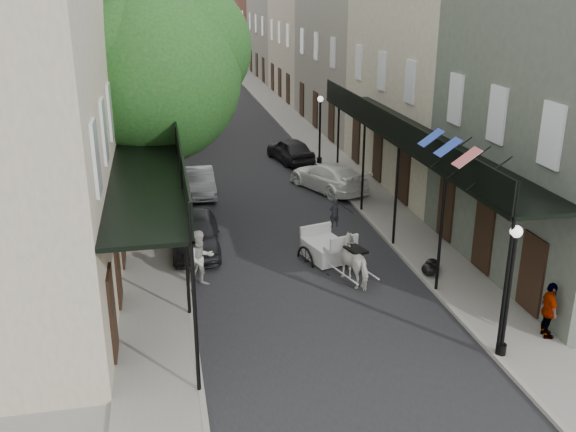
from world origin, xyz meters
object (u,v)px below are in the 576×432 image
pedestrian_sidewalk_right (549,310)px  car_left_near (196,233)px  car_left_far (185,114)px  car_right_near (328,177)px  carriage (322,232)px  lamppost_left (177,210)px  car_left_mid (200,182)px  tree_near (164,67)px  lamppost_right_far (320,129)px  pedestrian_walking (201,259)px  lamppost_right_near (509,290)px  pedestrian_sidewalk_left (166,138)px  tree_far (159,50)px  horse (357,261)px  car_right_far (290,150)px

pedestrian_sidewalk_right → car_left_near: pedestrian_sidewalk_right is taller
car_left_far → car_right_near: 18.11m
carriage → car_left_far: 25.17m
carriage → car_left_near: size_ratio=0.59×
lamppost_left → car_left_mid: (1.31, 8.00, -1.44)m
tree_near → lamppost_right_far: size_ratio=2.60×
pedestrian_sidewalk_right → car_left_near: (-9.25, 8.51, -0.22)m
carriage → car_right_near: 8.18m
pedestrian_walking → car_left_far: (0.82, 26.47, -0.22)m
lamppost_right_near → car_left_mid: size_ratio=1.00×
carriage → pedestrian_sidewalk_right: (4.76, -6.99, -0.03)m
lamppost_left → pedestrian_sidewalk_left: 16.40m
tree_far → horse: 22.30m
tree_near → car_right_far: tree_near is taller
horse → car_left_mid: (-4.46, 10.71, -0.15)m
tree_far → car_right_near: bearing=-54.7°
tree_near → car_left_near: 6.58m
pedestrian_walking → car_left_far: size_ratio=0.36×
lamppost_left → lamppost_right_near: bearing=-44.3°
lamppost_left → lamppost_right_far: 14.53m
lamppost_left → horse: lamppost_left is taller
pedestrian_sidewalk_left → car_left_mid: bearing=60.7°
tree_near → carriage: bearing=-41.4°
lamppost_right_far → pedestrian_sidewalk_left: size_ratio=2.33×
lamppost_right_near → car_left_near: size_ratio=0.86×
car_right_far → horse: bearing=75.1°
lamppost_right_near → horse: (-2.42, 5.29, -1.29)m
carriage → lamppost_right_far: bearing=60.4°
tree_far → pedestrian_sidewalk_left: bearing=-88.6°
pedestrian_sidewalk_right → pedestrian_sidewalk_left: bearing=35.6°
pedestrian_sidewalk_left → car_right_far: size_ratio=0.39×
car_left_mid → car_right_far: size_ratio=0.92×
horse → car_right_far: 15.74m
horse → car_left_far: bearing=-96.7°
tree_far → lamppost_right_far: tree_far is taller
pedestrian_sidewalk_left → car_left_near: 15.30m
lamppost_right_far → carriage: bearing=-103.8°
lamppost_right_far → horse: size_ratio=2.06×
car_left_mid → lamppost_right_near: bearing=-66.8°
tree_near → horse: 10.71m
tree_far → car_left_mid: size_ratio=2.33×
horse → car_left_mid: size_ratio=0.49×
pedestrian_walking → car_right_near: (6.87, 9.40, -0.31)m
horse → car_left_far: (-4.35, 27.17, 0.01)m
car_left_near → car_right_far: car_left_near is taller
tree_near → car_right_far: 12.59m
pedestrian_walking → car_right_far: pedestrian_walking is taller
horse → pedestrian_sidewalk_right: size_ratio=1.08×
lamppost_right_near → car_left_far: lamppost_right_near is taller
lamppost_right_near → pedestrian_walking: bearing=141.7°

